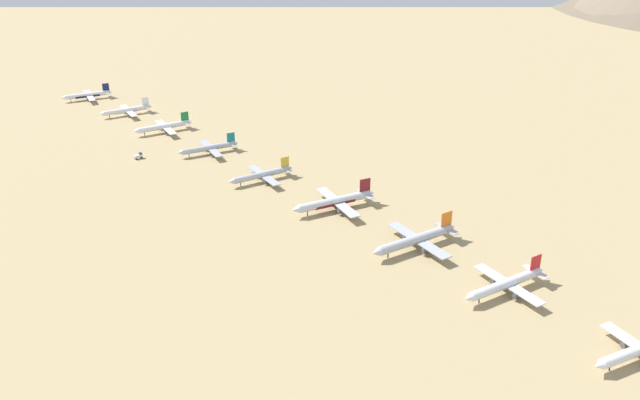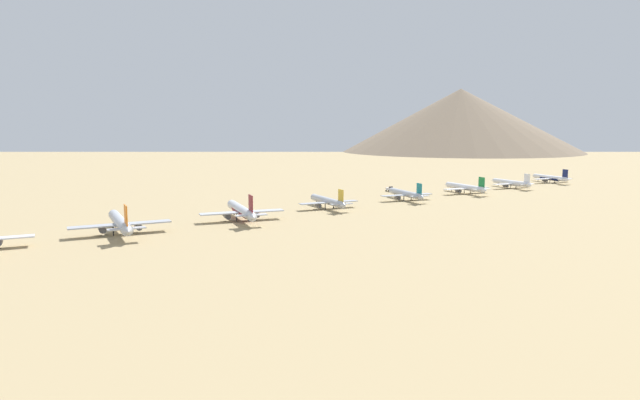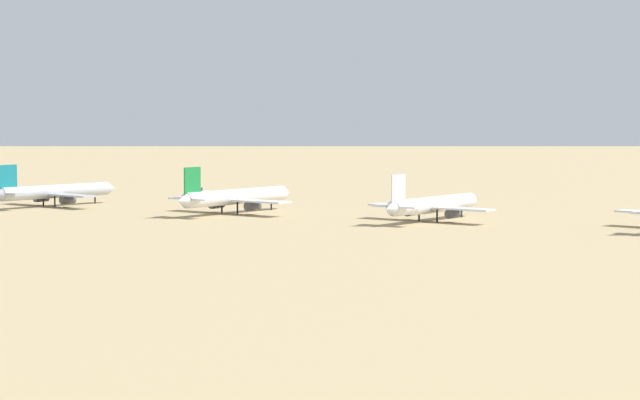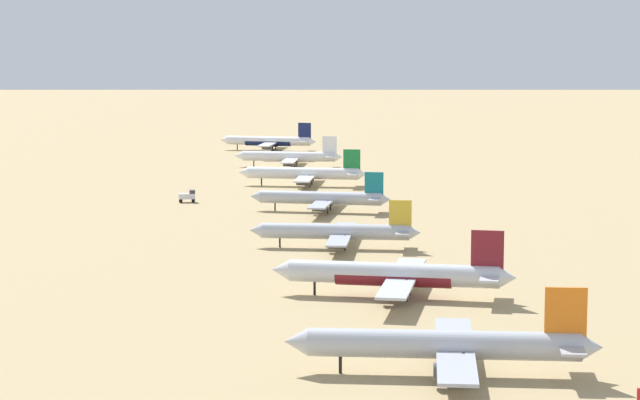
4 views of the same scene
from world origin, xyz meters
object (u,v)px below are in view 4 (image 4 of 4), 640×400
at_px(parked_jet_0, 269,141).
at_px(service_truck, 188,196).
at_px(parked_jet_5, 396,275).
at_px(parked_jet_6, 447,345).
at_px(parked_jet_4, 337,232).
at_px(parked_jet_3, 322,198).
at_px(parked_jet_1, 290,157).
at_px(parked_jet_2, 305,174).

xyz_separation_m(parked_jet_0, service_truck, (7.80, 155.36, -2.01)).
relative_size(parked_jet_5, parked_jet_6, 0.99).
relative_size(parked_jet_5, service_truck, 9.55).
bearing_deg(parked_jet_4, parked_jet_3, -81.97).
xyz_separation_m(parked_jet_3, parked_jet_5, (-24.79, 118.47, 0.83)).
distance_m(parked_jet_6, service_truck, 210.30).
height_order(parked_jet_3, parked_jet_6, parked_jet_6).
bearing_deg(parked_jet_0, parked_jet_6, 101.48).
bearing_deg(parked_jet_6, parked_jet_1, -79.08).
bearing_deg(parked_jet_6, parked_jet_4, -77.39).
height_order(parked_jet_4, parked_jet_5, parked_jet_5).
distance_m(parked_jet_2, parked_jet_6, 240.57).
relative_size(parked_jet_4, parked_jet_6, 0.83).
distance_m(parked_jet_3, parked_jet_5, 121.03).
relative_size(parked_jet_4, service_truck, 8.02).
relative_size(parked_jet_6, service_truck, 9.69).
relative_size(parked_jet_1, parked_jet_6, 0.79).
relative_size(parked_jet_1, parked_jet_5, 0.80).
bearing_deg(parked_jet_5, parked_jet_1, -78.72).
relative_size(parked_jet_1, parked_jet_4, 0.96).
relative_size(parked_jet_2, parked_jet_4, 1.02).
bearing_deg(service_truck, parked_jet_2, -129.05).
bearing_deg(parked_jet_5, parked_jet_6, 99.54).
bearing_deg(parked_jet_0, parked_jet_1, 104.16).
xyz_separation_m(parked_jet_2, parked_jet_3, (-10.60, 58.31, -0.17)).
relative_size(parked_jet_2, parked_jet_6, 0.84).
distance_m(parked_jet_2, parked_jet_4, 120.70).
bearing_deg(service_truck, parked_jet_0, -92.87).
xyz_separation_m(parked_jet_5, service_truck, (68.93, -135.43, -2.96)).
height_order(parked_jet_1, parked_jet_4, parked_jet_4).
distance_m(parked_jet_1, parked_jet_6, 296.20).
height_order(parked_jet_1, parked_jet_5, parked_jet_5).
bearing_deg(parked_jet_6, parked_jet_5, -80.46).
xyz_separation_m(parked_jet_5, parked_jet_6, (-10.00, 59.47, 0.15)).
xyz_separation_m(parked_jet_1, parked_jet_2, (-10.75, 54.58, 0.32)).
height_order(parked_jet_1, parked_jet_3, parked_jet_3).
distance_m(parked_jet_5, parked_jet_6, 60.31).
bearing_deg(parked_jet_1, parked_jet_0, -75.84).
bearing_deg(parked_jet_5, parked_jet_0, -78.13).
bearing_deg(parked_jet_1, service_truck, 76.63).
xyz_separation_m(parked_jet_1, parked_jet_5, (-46.14, 231.36, 0.98)).
height_order(parked_jet_0, parked_jet_1, parked_jet_0).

